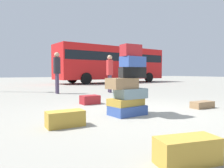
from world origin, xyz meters
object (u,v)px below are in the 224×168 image
at_px(suitcase_maroon_right_side, 90,100).
at_px(suitcase_tan_upright_blue, 65,119).
at_px(suitcase_tower, 128,88).
at_px(person_tourist_with_camera, 110,70).
at_px(parked_bus, 112,62).
at_px(suitcase_brown_foreground_far, 202,105).
at_px(suitcase_tan_left_side, 187,151).
at_px(person_bearded_onlooker, 57,69).

height_order(suitcase_maroon_right_side, suitcase_tan_upright_blue, suitcase_tan_upright_blue).
xyz_separation_m(suitcase_tower, suitcase_maroon_right_side, (-0.14, 1.84, -0.45)).
bearing_deg(suitcase_maroon_right_side, person_tourist_with_camera, 48.91).
bearing_deg(suitcase_tower, suitcase_tan_upright_blue, -166.30).
relative_size(suitcase_tower, suitcase_tan_upright_blue, 2.37).
height_order(suitcase_maroon_right_side, person_tourist_with_camera, person_tourist_with_camera).
bearing_deg(suitcase_tower, parked_bus, 63.55).
bearing_deg(parked_bus, suitcase_tower, -124.37).
bearing_deg(suitcase_maroon_right_side, suitcase_tower, -90.40).
xyz_separation_m(suitcase_brown_foreground_far, person_tourist_with_camera, (-0.16, 4.88, 0.92)).
xyz_separation_m(suitcase_maroon_right_side, suitcase_tan_left_side, (-0.64, -4.19, 0.01)).
height_order(suitcase_tower, person_bearded_onlooker, person_bearded_onlooker).
height_order(suitcase_maroon_right_side, suitcase_brown_foreground_far, suitcase_maroon_right_side).
xyz_separation_m(suitcase_brown_foreground_far, person_bearded_onlooker, (-2.40, 5.47, 0.97)).
bearing_deg(suitcase_tan_left_side, suitcase_brown_foreground_far, 47.63).
relative_size(suitcase_tan_upright_blue, parked_bus, 0.06).
distance_m(suitcase_maroon_right_side, person_tourist_with_camera, 3.69).
xyz_separation_m(suitcase_tan_upright_blue, person_bearded_onlooker, (1.19, 5.68, 0.93)).
height_order(suitcase_tan_upright_blue, parked_bus, parked_bus).
distance_m(suitcase_tower, person_tourist_with_camera, 5.14).
bearing_deg(suitcase_tan_left_side, suitcase_tan_upright_blue, 119.19).
relative_size(person_tourist_with_camera, parked_bus, 0.16).
bearing_deg(person_tourist_with_camera, suitcase_maroon_right_side, -25.17).
relative_size(suitcase_tan_left_side, person_bearded_onlooker, 0.35).
bearing_deg(suitcase_tan_left_side, parked_bus, 75.23).
bearing_deg(parked_bus, suitcase_brown_foreground_far, -116.29).
relative_size(suitcase_brown_foreground_far, parked_bus, 0.06).
relative_size(suitcase_maroon_right_side, person_bearded_onlooker, 0.29).
relative_size(suitcase_tan_left_side, parked_bus, 0.06).
height_order(suitcase_brown_foreground_far, person_bearded_onlooker, person_bearded_onlooker).
height_order(person_tourist_with_camera, parked_bus, parked_bus).
bearing_deg(suitcase_tan_upright_blue, person_bearded_onlooker, 76.19).
height_order(suitcase_tan_upright_blue, suitcase_brown_foreground_far, suitcase_tan_upright_blue).
bearing_deg(parked_bus, person_bearded_onlooker, -138.88).
height_order(suitcase_tower, suitcase_tan_upright_blue, suitcase_tower).
bearing_deg(suitcase_tower, person_tourist_with_camera, 67.36).
relative_size(suitcase_brown_foreground_far, person_bearded_onlooker, 0.34).
distance_m(suitcase_tower, parked_bus, 14.79).
xyz_separation_m(suitcase_brown_foreground_far, parked_bus, (4.43, 13.34, 1.75)).
bearing_deg(suitcase_brown_foreground_far, suitcase_tan_upright_blue, -177.01).
xyz_separation_m(suitcase_tan_left_side, suitcase_brown_foreground_far, (2.92, 2.21, -0.05)).
distance_m(suitcase_brown_foreground_far, person_bearded_onlooker, 6.05).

